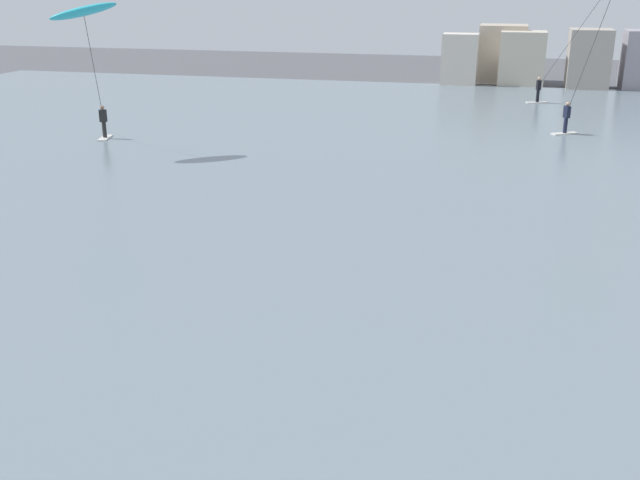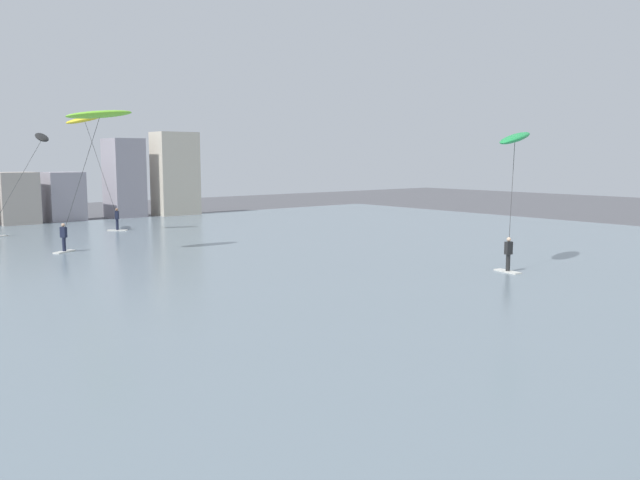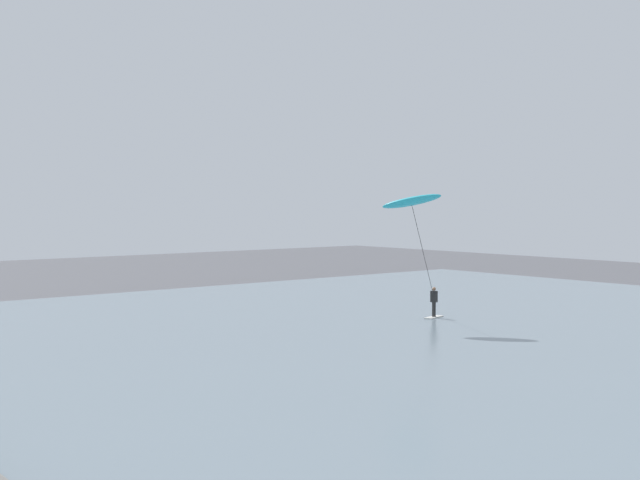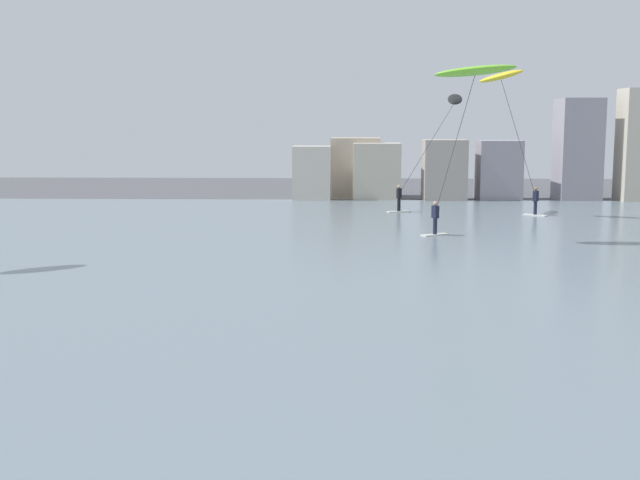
{
  "view_description": "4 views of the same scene",
  "coord_description": "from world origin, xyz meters",
  "views": [
    {
      "loc": [
        -0.44,
        -0.56,
        7.65
      ],
      "look_at": [
        -3.75,
        12.58,
        2.86
      ],
      "focal_mm": 41.5,
      "sensor_mm": 36.0,
      "label": 1
    },
    {
      "loc": [
        -9.68,
        1.5,
        5.48
      ],
      "look_at": [
        1.91,
        15.51,
        3.17
      ],
      "focal_mm": 36.8,
      "sensor_mm": 36.0,
      "label": 2
    },
    {
      "loc": [
        11.24,
        -0.72,
        6.31
      ],
      "look_at": [
        -3.14,
        10.94,
        5.47
      ],
      "focal_mm": 47.37,
      "sensor_mm": 36.0,
      "label": 3
    },
    {
      "loc": [
        -1.6,
        -0.67,
        5.61
      ],
      "look_at": [
        -2.24,
        18.1,
        2.89
      ],
      "focal_mm": 46.65,
      "sensor_mm": 36.0,
      "label": 4
    }
  ],
  "objects": [
    {
      "name": "kitesurfer_black",
      "position": [
        4.22,
        49.0,
        6.02
      ],
      "size": [
        4.58,
        2.75,
        7.24
      ],
      "color": "silver",
      "rests_on": "water_bay"
    },
    {
      "name": "water_bay",
      "position": [
        0.0,
        31.04,
        0.05
      ],
      "size": [
        84.0,
        52.0,
        0.1
      ],
      "primitive_type": "cube",
      "color": "slate",
      "rests_on": "ground"
    },
    {
      "name": "kitesurfer_cyan",
      "position": [
        -18.59,
        29.54,
        5.73
      ],
      "size": [
        3.2,
        5.23,
        6.83
      ],
      "color": "silver",
      "rests_on": "water_bay"
    }
  ]
}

